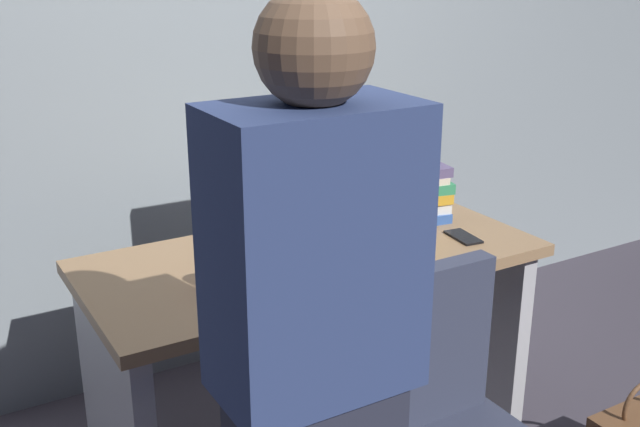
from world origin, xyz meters
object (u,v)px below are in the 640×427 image
(monitor, at_px, (293,160))
(book_stack, at_px, (422,195))
(desk, at_px, (313,316))
(mouse, at_px, (376,237))
(keyboard, at_px, (307,258))
(cell_phone, at_px, (463,237))
(cup_near_keyboard, at_px, (215,274))
(person_at_desk, at_px, (315,388))

(monitor, relative_size, book_stack, 2.39)
(desk, distance_m, mouse, 0.34)
(monitor, bearing_deg, mouse, -52.32)
(monitor, bearing_deg, keyboard, -110.03)
(desk, height_order, cell_phone, cell_phone)
(monitor, distance_m, cup_near_keyboard, 0.57)
(person_at_desk, distance_m, monitor, 1.17)
(mouse, bearing_deg, person_at_desk, -131.28)
(desk, height_order, mouse, mouse)
(mouse, bearing_deg, desk, 173.46)
(desk, bearing_deg, cup_near_keyboard, -165.40)
(cell_phone, bearing_deg, cup_near_keyboard, -176.00)
(person_at_desk, bearing_deg, monitor, 63.68)
(monitor, height_order, book_stack, monitor)
(book_stack, bearing_deg, person_at_desk, -137.27)
(person_at_desk, relative_size, cup_near_keyboard, 18.24)
(monitor, distance_m, book_stack, 0.50)
(person_at_desk, relative_size, book_stack, 7.24)
(desk, relative_size, person_at_desk, 0.91)
(keyboard, height_order, cell_phone, keyboard)
(cell_phone, bearing_deg, book_stack, 101.11)
(keyboard, distance_m, cup_near_keyboard, 0.34)
(keyboard, relative_size, mouse, 4.30)
(mouse, bearing_deg, book_stack, 19.80)
(person_at_desk, distance_m, cell_phone, 1.19)
(desk, relative_size, mouse, 14.84)
(book_stack, height_order, cell_phone, book_stack)
(person_at_desk, height_order, mouse, person_at_desk)
(book_stack, bearing_deg, cup_near_keyboard, -169.13)
(desk, distance_m, monitor, 0.54)
(person_at_desk, bearing_deg, mouse, 48.72)
(desk, xyz_separation_m, person_at_desk, (-0.47, -0.82, 0.32))
(person_at_desk, height_order, book_stack, person_at_desk)
(keyboard, relative_size, cell_phone, 2.99)
(cup_near_keyboard, xyz_separation_m, book_stack, (0.89, 0.17, 0.05))
(mouse, bearing_deg, keyboard, -174.70)
(desk, height_order, book_stack, book_stack)
(mouse, distance_m, book_stack, 0.30)
(desk, height_order, person_at_desk, person_at_desk)
(desk, bearing_deg, keyboard, -133.94)
(monitor, height_order, keyboard, monitor)
(person_at_desk, relative_size, monitor, 3.03)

